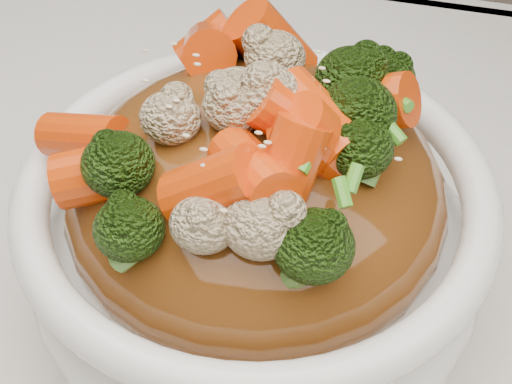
% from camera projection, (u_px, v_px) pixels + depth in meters
% --- Properties ---
extents(bowl, '(0.26, 0.26, 0.09)m').
position_uv_depth(bowl, '(256.00, 240.00, 0.42)').
color(bowl, white).
rests_on(bowl, tablecloth).
extents(sauce_base, '(0.20, 0.20, 0.10)m').
position_uv_depth(sauce_base, '(256.00, 197.00, 0.39)').
color(sauce_base, '#5C300F').
rests_on(sauce_base, bowl).
extents(carrots, '(0.20, 0.20, 0.06)m').
position_uv_depth(carrots, '(256.00, 86.00, 0.34)').
color(carrots, '#D83E07').
rests_on(carrots, sauce_base).
extents(broccoli, '(0.20, 0.20, 0.05)m').
position_uv_depth(broccoli, '(256.00, 88.00, 0.34)').
color(broccoli, black).
rests_on(broccoli, sauce_base).
extents(cauliflower, '(0.20, 0.20, 0.04)m').
position_uv_depth(cauliflower, '(256.00, 92.00, 0.35)').
color(cauliflower, '#C9B389').
rests_on(cauliflower, sauce_base).
extents(scallions, '(0.15, 0.15, 0.02)m').
position_uv_depth(scallions, '(256.00, 84.00, 0.34)').
color(scallions, '#439322').
rests_on(scallions, sauce_base).
extents(sesame_seeds, '(0.18, 0.18, 0.01)m').
position_uv_depth(sesame_seeds, '(256.00, 84.00, 0.34)').
color(sesame_seeds, beige).
rests_on(sesame_seeds, sauce_base).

